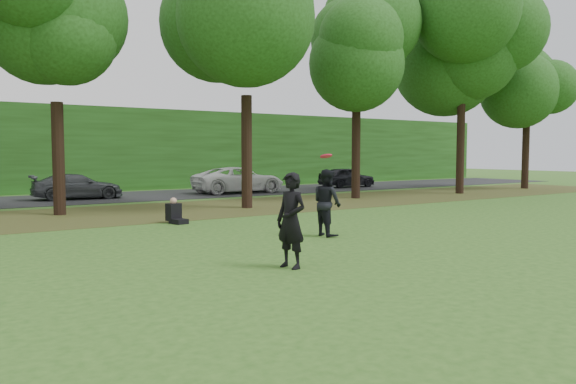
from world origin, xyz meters
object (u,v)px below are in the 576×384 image
object	(u,v)px
frisbee	(326,156)
player_left	(291,220)
player_right	(327,203)
seated_person	(175,214)

from	to	relation	value
frisbee	player_left	bearing A→B (deg)	-151.15
player_left	player_right	bearing A→B (deg)	119.50
player_left	frisbee	size ratio (longest dim) A/B	5.00
player_left	player_right	xyz separation A→B (m)	(3.27, 2.98, -0.03)
player_left	frisbee	bearing A→B (deg)	105.94
frisbee	seated_person	xyz separation A→B (m)	(-0.61, 7.08, -1.89)
player_right	frisbee	bearing A→B (deg)	145.13
player_right	frisbee	distance (m)	3.03
player_left	frisbee	world-z (taller)	frisbee
player_left	player_right	distance (m)	4.42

